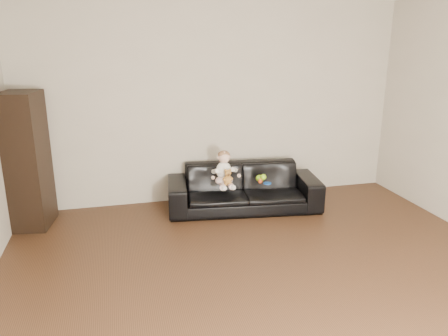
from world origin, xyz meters
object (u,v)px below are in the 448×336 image
object	(u,v)px
toy_rattle	(260,181)
teddy_bear	(228,177)
toy_green	(260,178)
cabinet	(27,161)
sofa	(244,188)
toy_blue_disc	(267,183)
baby	(224,170)

from	to	relation	value
toy_rattle	teddy_bear	bearing A→B (deg)	-168.40
toy_green	cabinet	bearing A→B (deg)	176.31
sofa	toy_blue_disc	distance (m)	0.33
toy_green	toy_rattle	distance (m)	0.07
toy_blue_disc	toy_green	bearing A→B (deg)	122.97
sofa	toy_rattle	xyz separation A→B (m)	(0.17, -0.15, 0.12)
toy_green	baby	bearing A→B (deg)	-176.57
sofa	cabinet	distance (m)	2.58
teddy_bear	toy_green	bearing A→B (deg)	20.53
baby	toy_rattle	world-z (taller)	baby
cabinet	toy_rattle	world-z (taller)	cabinet
toy_green	toy_blue_disc	xyz separation A→B (m)	(0.07, -0.10, -0.04)
sofa	cabinet	size ratio (longest dim) A/B	1.23
cabinet	baby	size ratio (longest dim) A/B	3.58
baby	teddy_bear	size ratio (longest dim) A/B	2.27
toy_rattle	cabinet	bearing A→B (deg)	174.82
baby	toy_green	xyz separation A→B (m)	(0.47, 0.03, -0.15)
teddy_bear	toy_rattle	world-z (taller)	teddy_bear
baby	toy_rattle	size ratio (longest dim) A/B	7.42
teddy_bear	toy_green	xyz separation A→B (m)	(0.46, 0.16, -0.10)
sofa	toy_green	distance (m)	0.24
cabinet	teddy_bear	distance (m)	2.30
sofa	toy_rattle	world-z (taller)	sofa
baby	toy_blue_disc	distance (m)	0.57
teddy_bear	toy_blue_disc	xyz separation A→B (m)	(0.53, 0.06, -0.14)
teddy_bear	toy_rattle	bearing A→B (deg)	12.95
baby	sofa	bearing A→B (deg)	32.13
sofa	teddy_bear	xyz separation A→B (m)	(-0.27, -0.24, 0.24)
toy_green	toy_blue_disc	world-z (taller)	toy_green
baby	toy_green	size ratio (longest dim) A/B	3.44
cabinet	toy_green	size ratio (longest dim) A/B	12.32
teddy_bear	toy_green	world-z (taller)	teddy_bear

